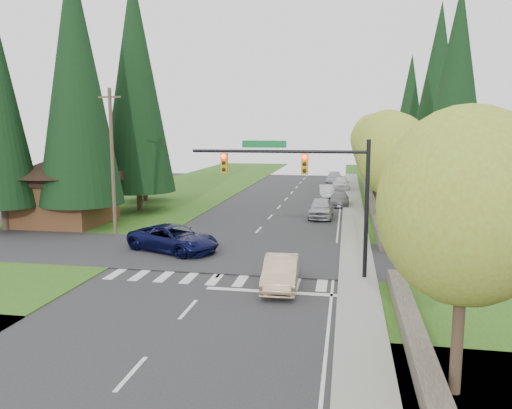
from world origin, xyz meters
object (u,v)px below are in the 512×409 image
(parked_car_e, at_px, (334,178))
(parked_car_a, at_px, (321,208))
(suv_navy, at_px, (174,239))
(sedan_champagne, at_px, (281,272))
(parked_car_d, at_px, (341,183))
(parked_car_c, at_px, (327,192))
(parked_car_b, at_px, (340,199))

(parked_car_e, bearing_deg, parked_car_a, -91.63)
(suv_navy, bearing_deg, sedan_champagne, -104.92)
(sedan_champagne, relative_size, parked_car_d, 0.92)
(parked_car_c, bearing_deg, parked_car_b, -76.42)
(parked_car_c, relative_size, parked_car_e, 0.83)
(sedan_champagne, relative_size, parked_car_e, 0.83)
(suv_navy, distance_m, parked_car_d, 34.36)
(sedan_champagne, height_order, parked_car_d, parked_car_d)
(parked_car_b, distance_m, parked_car_c, 4.44)
(sedan_champagne, bearing_deg, parked_car_a, 84.28)
(suv_navy, bearing_deg, parked_car_b, -1.77)
(parked_car_d, bearing_deg, parked_car_a, -95.75)
(parked_car_a, xyz_separation_m, parked_car_d, (1.40, 19.73, -0.01))
(sedan_champagne, height_order, parked_car_b, sedan_champagne)
(parked_car_c, xyz_separation_m, parked_car_d, (1.40, 8.41, 0.09))
(sedan_champagne, height_order, parked_car_e, parked_car_e)
(parked_car_a, relative_size, parked_car_d, 1.01)
(sedan_champagne, bearing_deg, suv_navy, 138.84)
(parked_car_b, bearing_deg, sedan_champagne, -95.51)
(sedan_champagne, bearing_deg, parked_car_c, 85.25)
(sedan_champagne, distance_m, suv_navy, 9.15)
(parked_car_a, distance_m, parked_car_d, 19.78)
(suv_navy, distance_m, parked_car_e, 40.39)
(parked_car_a, height_order, parked_car_e, parked_car_a)
(parked_car_e, bearing_deg, sedan_champagne, -92.38)
(parked_car_a, distance_m, parked_car_c, 11.31)
(parked_car_c, height_order, parked_car_d, parked_car_d)
(suv_navy, bearing_deg, parked_car_d, 7.13)
(parked_car_c, height_order, parked_car_e, parked_car_e)
(parked_car_e, bearing_deg, suv_navy, -102.87)
(parked_car_a, bearing_deg, suv_navy, -120.52)
(parked_car_a, bearing_deg, parked_car_b, 79.55)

